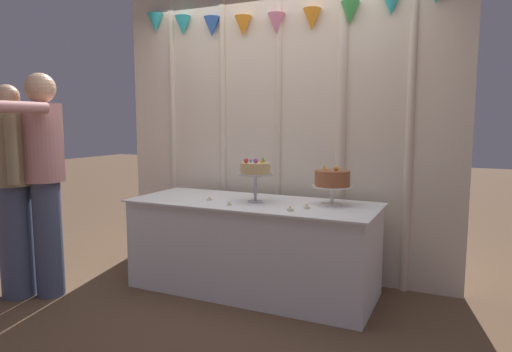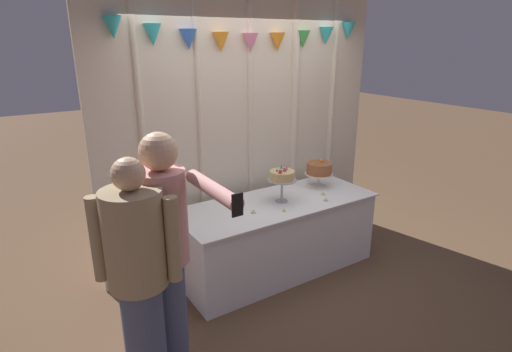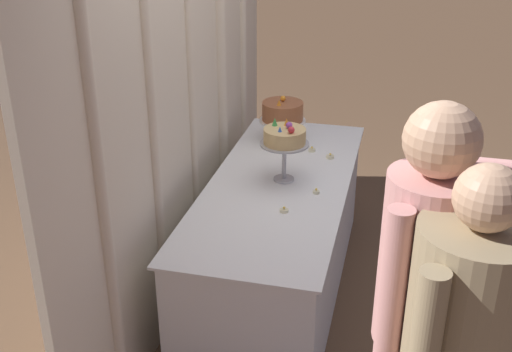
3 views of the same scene
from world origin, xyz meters
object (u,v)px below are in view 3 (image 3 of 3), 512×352
Objects in this scene: cake_display_nearleft at (285,138)px; tealight_near_right at (330,157)px; tealight_near_left at (316,192)px; guest_girl_blue_dress at (421,319)px; cake_display_nearright at (283,113)px; tealight_far_right at (312,150)px; cake_table at (278,238)px; tealight_far_left at (284,210)px.

tealight_near_right is at bearing -29.92° from cake_display_nearleft.
guest_girl_blue_dress reaches higher than tealight_near_left.
cake_display_nearleft reaches higher than tealight_near_right.
cake_display_nearleft is 9.69× the size of tealight_near_left.
tealight_near_left is (-0.13, -0.21, -0.26)m from cake_display_nearleft.
tealight_far_right is at bearing -120.26° from cake_display_nearright.
tealight_far_left is at bearing -163.84° from cake_table.
tealight_near_left is at bearing 179.04° from tealight_near_right.
cake_display_nearright is 2.29m from guest_girl_blue_dress.
tealight_near_right is 0.03× the size of guest_girl_blue_dress.
guest_girl_blue_dress is at bearing -152.49° from cake_display_nearleft.
tealight_far_left is at bearing 152.98° from tealight_near_left.
tealight_near_left is at bearing -27.02° from tealight_far_left.
tealight_far_right is 2.09m from guest_girl_blue_dress.
cake_display_nearright reaches higher than tealight_far_left.
cake_display_nearright is at bearing 12.41° from tealight_far_left.
cake_display_nearleft reaches higher than cake_table.
cake_display_nearleft is 0.54m from tealight_far_right.
guest_girl_blue_dress reaches higher than tealight_near_right.
cake_display_nearright is 1.03m from tealight_far_left.
guest_girl_blue_dress reaches higher than tealight_far_left.
cake_display_nearleft reaches higher than tealight_far_right.
tealight_near_right is (0.77, -0.14, 0.00)m from tealight_far_left.
cake_table is at bearing -169.70° from cake_display_nearright.
guest_girl_blue_dress is (-1.37, -0.56, 0.25)m from tealight_near_left.
guest_girl_blue_dress is (-2.09, -0.91, 0.06)m from cake_display_nearright.
tealight_far_left is 1.26× the size of tealight_near_left.
tealight_near_left is at bearing -120.82° from cake_display_nearleft.
tealight_far_left is at bearing -167.99° from cake_display_nearleft.
cake_table is 1.78m from guest_girl_blue_dress.
cake_table is 6.52× the size of cake_display_nearright.
tealight_far_left and tealight_near_left have the same top height.
cake_display_nearright is 6.53× the size of tealight_far_left.
tealight_far_left is 0.86m from tealight_far_right.
tealight_far_left is 0.03× the size of guest_girl_blue_dress.
tealight_far_right reaches higher than tealight_far_left.
guest_girl_blue_dress is (-1.11, -0.70, 0.25)m from tealight_far_left.
tealight_far_right is (0.47, -0.09, -0.25)m from cake_display_nearleft.
tealight_far_right is (0.51, -0.11, 0.39)m from cake_table.
tealight_far_left is at bearing 169.70° from tealight_near_right.
cake_display_nearleft is 7.66× the size of tealight_far_left.
tealight_far_left is (-0.35, -0.10, 0.39)m from cake_table.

